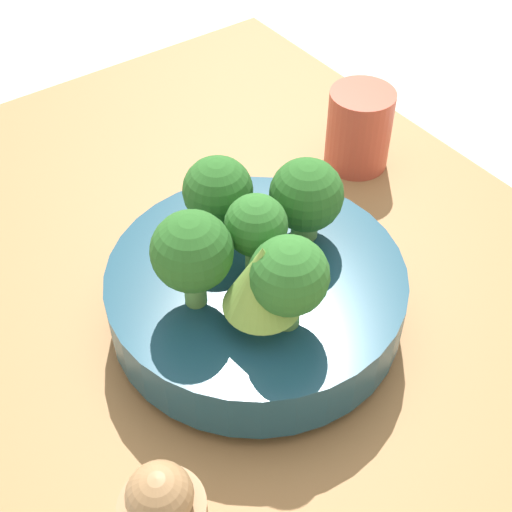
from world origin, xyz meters
TOP-DOWN VIEW (x-y plane):
  - ground_plane at (0.00, 0.00)m, footprint 6.00×6.00m
  - table at (0.00, 0.00)m, footprint 0.99×0.64m
  - bowl at (0.01, 0.02)m, footprint 0.26×0.26m
  - broccoli_floret_center at (0.01, 0.02)m, footprint 0.05×0.05m
  - broccoli_floret_right at (0.07, 0.02)m, footprint 0.06×0.06m
  - broccoli_floret_front at (0.03, -0.04)m, footprint 0.06×0.06m
  - broccoli_floret_left at (-0.04, 0.03)m, footprint 0.06×0.06m
  - broccoli_floret_back at (0.02, 0.08)m, footprint 0.06×0.06m
  - romanesco_piece_far at (-0.03, 0.05)m, footprint 0.06×0.06m
  - cup at (0.14, -0.21)m, footprint 0.07×0.07m

SIDE VIEW (x-z plane):
  - ground_plane at x=0.00m, z-range 0.00..0.00m
  - table at x=0.00m, z-range 0.00..0.03m
  - bowl at x=0.01m, z-range 0.04..0.10m
  - cup at x=0.14m, z-range 0.03..0.13m
  - broccoli_floret_front at x=0.03m, z-range 0.11..0.18m
  - broccoli_floret_right at x=0.07m, z-range 0.11..0.18m
  - romanesco_piece_far at x=-0.03m, z-range 0.11..0.19m
  - broccoli_floret_left at x=-0.04m, z-range 0.11..0.19m
  - broccoli_floret_center at x=0.01m, z-range 0.11..0.19m
  - broccoli_floret_back at x=0.02m, z-range 0.11..0.20m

